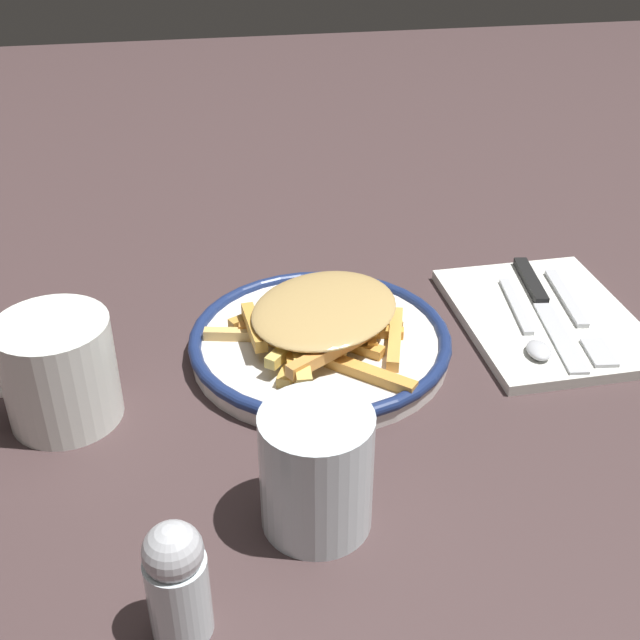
# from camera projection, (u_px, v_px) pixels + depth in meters

# --- Properties ---
(ground_plane) EXTENTS (2.60, 2.60, 0.00)m
(ground_plane) POSITION_uv_depth(u_px,v_px,m) (320.00, 354.00, 0.76)
(ground_plane) COLOR #402F2F
(plate) EXTENTS (0.25, 0.25, 0.02)m
(plate) POSITION_uv_depth(u_px,v_px,m) (320.00, 343.00, 0.76)
(plate) COLOR silver
(plate) RESTS_ON ground_plane
(fries_heap) EXTENTS (0.21, 0.21, 0.04)m
(fries_heap) POSITION_uv_depth(u_px,v_px,m) (324.00, 319.00, 0.74)
(fries_heap) COLOR #F5BA64
(fries_heap) RESTS_ON plate
(napkin) EXTENTS (0.17, 0.22, 0.01)m
(napkin) POSITION_uv_depth(u_px,v_px,m) (545.00, 318.00, 0.81)
(napkin) COLOR silver
(napkin) RESTS_ON ground_plane
(fork) EXTENTS (0.04, 0.18, 0.01)m
(fork) POSITION_uv_depth(u_px,v_px,m) (577.00, 315.00, 0.80)
(fork) COLOR silver
(fork) RESTS_ON napkin
(knife) EXTENTS (0.04, 0.21, 0.01)m
(knife) POSITION_uv_depth(u_px,v_px,m) (541.00, 301.00, 0.82)
(knife) COLOR black
(knife) RESTS_ON napkin
(spoon) EXTENTS (0.04, 0.15, 0.01)m
(spoon) POSITION_uv_depth(u_px,v_px,m) (529.00, 332.00, 0.77)
(spoon) COLOR silver
(spoon) RESTS_ON napkin
(water_glass) EXTENTS (0.08, 0.08, 0.09)m
(water_glass) POSITION_uv_depth(u_px,v_px,m) (316.00, 470.00, 0.56)
(water_glass) COLOR silver
(water_glass) RESTS_ON ground_plane
(coffee_mug) EXTENTS (0.12, 0.09, 0.09)m
(coffee_mug) POSITION_uv_depth(u_px,v_px,m) (58.00, 371.00, 0.66)
(coffee_mug) COLOR white
(coffee_mug) RESTS_ON ground_plane
(salt_shaker) EXTENTS (0.04, 0.04, 0.09)m
(salt_shaker) POSITION_uv_depth(u_px,v_px,m) (177.00, 580.00, 0.48)
(salt_shaker) COLOR silver
(salt_shaker) RESTS_ON ground_plane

